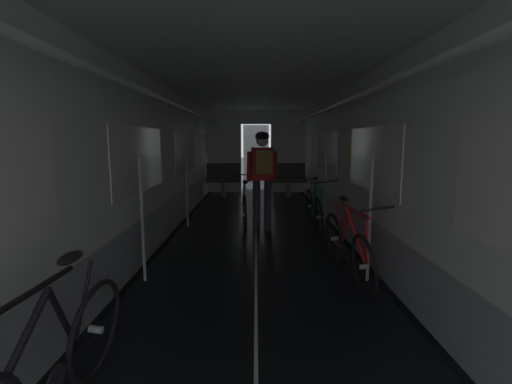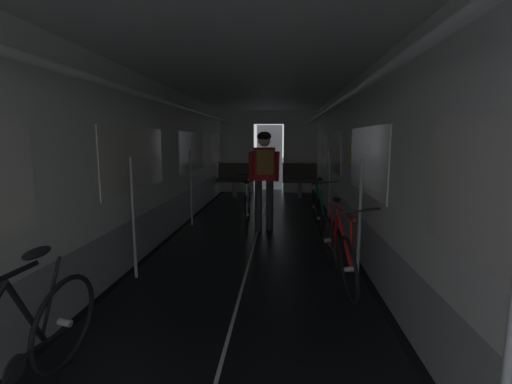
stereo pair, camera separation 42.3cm
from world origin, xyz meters
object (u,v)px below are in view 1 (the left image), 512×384
at_px(bench_seat_far_left, 224,177).
at_px(bicycle_black, 46,370).
at_px(bicycle_green, 315,208).
at_px(bicycle_white_in_aisle, 245,207).
at_px(person_cyclist_aisle, 262,170).
at_px(bench_seat_far_right, 288,177).
at_px(bicycle_red, 348,247).

distance_m(bench_seat_far_left, bicycle_black, 8.14).
distance_m(bench_seat_far_left, bicycle_green, 4.10).
height_order(bench_seat_far_left, bicycle_white_in_aisle, bench_seat_far_left).
bearing_deg(bicycle_white_in_aisle, bicycle_black, -100.96).
distance_m(bench_seat_far_left, person_cyclist_aisle, 3.89).
bearing_deg(bicycle_white_in_aisle, bench_seat_far_left, 101.35).
height_order(bench_seat_far_right, person_cyclist_aisle, person_cyclist_aisle).
distance_m(bicycle_red, person_cyclist_aisle, 2.48).
bearing_deg(bicycle_red, bicycle_green, 90.12).
relative_size(bench_seat_far_right, bicycle_black, 0.58).
xyz_separation_m(bench_seat_far_left, bicycle_white_in_aisle, (0.69, -3.46, -0.18)).
bearing_deg(bench_seat_far_left, person_cyclist_aisle, -74.78).
relative_size(bicycle_red, bicycle_white_in_aisle, 1.00).
xyz_separation_m(person_cyclist_aisle, bicycle_white_in_aisle, (-0.32, 0.27, -0.69)).
xyz_separation_m(bench_seat_far_left, bicycle_green, (1.95, -3.60, -0.19)).
xyz_separation_m(bicycle_black, bicycle_white_in_aisle, (0.91, 4.68, 0.00)).
bearing_deg(bench_seat_far_right, bicycle_black, -103.90).
height_order(person_cyclist_aisle, bicycle_white_in_aisle, person_cyclist_aisle).
relative_size(bicycle_green, bicycle_white_in_aisle, 1.00).
height_order(bench_seat_far_right, bicycle_black, same).
relative_size(bench_seat_far_left, person_cyclist_aisle, 0.57).
distance_m(bicycle_red, bicycle_white_in_aisle, 2.76).
bearing_deg(person_cyclist_aisle, bicycle_black, -105.52).
xyz_separation_m(bicycle_red, bicycle_green, (-0.00, 2.31, -0.00)).
height_order(bicycle_red, bicycle_black, same).
xyz_separation_m(bench_seat_far_right, bicycle_white_in_aisle, (-1.11, -3.46, -0.18)).
bearing_deg(person_cyclist_aisle, bench_seat_far_left, 105.22).
bearing_deg(bicycle_green, bicycle_black, -115.54).
bearing_deg(bicycle_white_in_aisle, bicycle_red, -62.80).
bearing_deg(bicycle_green, bicycle_red, -89.88).
distance_m(bicycle_black, bicycle_green, 5.02).
xyz_separation_m(bench_seat_far_right, bicycle_green, (0.15, -3.60, -0.19)).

